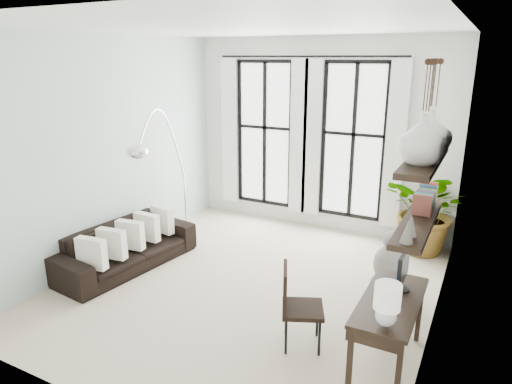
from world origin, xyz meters
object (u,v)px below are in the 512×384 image
Objects in this scene: desk at (389,306)px; desk_chair at (295,302)px; plant at (429,211)px; sofa at (126,247)px; buddha at (390,267)px; arc_lamp at (162,140)px.

desk is 0.93m from desk_chair.
sofa is at bearing -146.29° from plant.
sofa is 3.59m from buddha.
buddha is at bearing 100.62° from desk.
desk reaches higher than desk_chair.
sofa is 2.49× the size of buddha.
plant is 0.61× the size of arc_lamp.
desk_chair is at bearing -177.65° from desk.
arc_lamp is at bearing 159.47° from desk.
sofa is at bearing -164.54° from buddha.
plant is at bearing 50.37° from desk_chair.
desk is 1.46× the size of buddha.
plant is 1.10× the size of desk.
plant is at bearing 90.91° from desk.
desk_chair is (-0.92, -0.04, -0.18)m from desk.
desk_chair is at bearing -111.98° from buddha.
desk_chair is (-0.87, -3.07, -0.17)m from plant.
desk_chair is 3.30m from arc_lamp.
plant is at bearing 24.87° from arc_lamp.
sofa is 1.62m from arc_lamp.
arc_lamp reaches higher than desk.
sofa is 2.36× the size of desk_chair.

